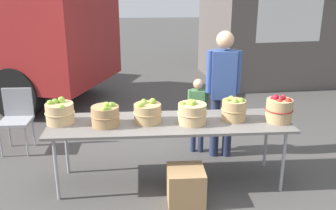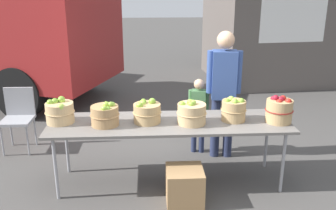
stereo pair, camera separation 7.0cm
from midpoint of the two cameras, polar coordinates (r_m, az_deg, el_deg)
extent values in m
plane|color=#474442|center=(4.57, -0.17, -11.38)|extent=(40.00, 40.00, 0.00)
cube|color=slate|center=(4.25, -0.17, -2.75)|extent=(2.70, 0.76, 0.03)
cylinder|color=#99999E|center=(4.23, -16.95, -9.29)|extent=(0.04, 0.04, 0.72)
cylinder|color=#99999E|center=(4.39, 16.52, -8.19)|extent=(0.04, 0.04, 0.72)
cylinder|color=#99999E|center=(4.76, -15.46, -5.95)|extent=(0.04, 0.04, 0.72)
cylinder|color=#99999E|center=(4.90, 14.13, -5.11)|extent=(0.04, 0.04, 0.72)
cylinder|color=tan|center=(4.35, -16.42, -1.22)|extent=(0.31, 0.31, 0.23)
torus|color=tan|center=(4.35, -16.43, -1.08)|extent=(0.33, 0.33, 0.01)
sphere|color=#8CB738|center=(4.35, -16.12, 0.55)|extent=(0.07, 0.07, 0.07)
sphere|color=#7AA833|center=(4.34, -17.79, 0.26)|extent=(0.07, 0.07, 0.07)
sphere|color=#7AA833|center=(4.34, -17.13, 0.42)|extent=(0.08, 0.08, 0.08)
sphere|color=#9EC647|center=(4.21, -16.27, -0.39)|extent=(0.08, 0.08, 0.08)
sphere|color=#7AA833|center=(4.35, -16.21, 0.72)|extent=(0.08, 0.08, 0.08)
cylinder|color=#A87F51|center=(4.17, -9.90, -1.64)|extent=(0.30, 0.30, 0.22)
torus|color=#A87F51|center=(4.17, -9.90, -1.50)|extent=(0.32, 0.32, 0.01)
sphere|color=#7AA833|center=(4.13, -9.02, 0.03)|extent=(0.06, 0.06, 0.06)
sphere|color=#8CB738|center=(4.03, -10.00, -0.60)|extent=(0.07, 0.07, 0.07)
sphere|color=#7AA833|center=(4.05, -9.47, -0.71)|extent=(0.07, 0.07, 0.07)
sphere|color=#9EC647|center=(4.15, -8.80, -0.01)|extent=(0.07, 0.07, 0.07)
sphere|color=#8CB738|center=(4.14, -9.71, 0.01)|extent=(0.07, 0.07, 0.07)
cylinder|color=tan|center=(4.21, -3.57, -1.25)|extent=(0.30, 0.30, 0.21)
torus|color=tan|center=(4.20, -3.58, -1.12)|extent=(0.32, 0.32, 0.01)
sphere|color=#8CB738|center=(4.11, -4.72, -0.11)|extent=(0.08, 0.08, 0.08)
sphere|color=#9EC647|center=(4.20, -4.50, 0.18)|extent=(0.06, 0.06, 0.06)
sphere|color=#7AA833|center=(4.21, -2.81, 0.52)|extent=(0.08, 0.08, 0.08)
sphere|color=#8CB738|center=(4.20, -4.41, 0.27)|extent=(0.07, 0.07, 0.07)
sphere|color=#7AA833|center=(4.22, -4.15, 0.50)|extent=(0.07, 0.07, 0.07)
sphere|color=#9EC647|center=(4.19, -4.27, 0.23)|extent=(0.07, 0.07, 0.07)
cylinder|color=tan|center=(4.17, 3.18, -1.31)|extent=(0.31, 0.31, 0.23)
torus|color=tan|center=(4.17, 3.18, -1.16)|extent=(0.33, 0.33, 0.01)
sphere|color=#8CB738|center=(4.12, 1.72, 0.11)|extent=(0.07, 0.07, 0.07)
sphere|color=#8CB738|center=(4.14, 2.96, 0.42)|extent=(0.07, 0.07, 0.07)
sphere|color=#7AA833|center=(4.10, 3.12, 0.08)|extent=(0.07, 0.07, 0.07)
sphere|color=#9EC647|center=(4.13, 3.36, 0.33)|extent=(0.07, 0.07, 0.07)
cylinder|color=tan|center=(4.32, 9.42, -0.78)|extent=(0.27, 0.27, 0.23)
torus|color=tan|center=(4.32, 9.43, -0.64)|extent=(0.29, 0.29, 0.01)
sphere|color=#7AA833|center=(4.23, 9.62, 0.38)|extent=(0.07, 0.07, 0.07)
sphere|color=#9EC647|center=(4.31, 9.05, 0.90)|extent=(0.08, 0.08, 0.08)
sphere|color=#9EC647|center=(4.29, 9.52, 0.64)|extent=(0.07, 0.07, 0.07)
sphere|color=#7AA833|center=(4.27, 10.53, 0.60)|extent=(0.08, 0.08, 0.08)
sphere|color=#7AA833|center=(4.27, 8.41, 0.52)|extent=(0.08, 0.08, 0.08)
cylinder|color=tan|center=(4.39, 15.93, -0.79)|extent=(0.29, 0.29, 0.26)
torus|color=maroon|center=(4.39, 15.94, -0.63)|extent=(0.31, 0.31, 0.01)
sphere|color=#B22319|center=(4.39, 16.47, 1.00)|extent=(0.08, 0.08, 0.08)
sphere|color=maroon|center=(4.35, 16.20, 0.87)|extent=(0.08, 0.08, 0.08)
sphere|color=#B22319|center=(4.32, 17.23, 0.57)|extent=(0.07, 0.07, 0.07)
sphere|color=maroon|center=(4.36, 15.13, 0.98)|extent=(0.06, 0.06, 0.06)
sphere|color=#B22319|center=(4.29, 15.94, 0.44)|extent=(0.07, 0.07, 0.07)
sphere|color=maroon|center=(4.35, 15.47, 1.09)|extent=(0.07, 0.07, 0.07)
cylinder|color=#262D4C|center=(5.07, 8.56, -3.31)|extent=(0.12, 0.12, 0.82)
cylinder|color=#262D4C|center=(5.06, 6.64, -3.30)|extent=(0.12, 0.12, 0.82)
cube|color=#334C8C|center=(4.85, 7.95, 4.56)|extent=(0.33, 0.25, 0.61)
sphere|color=tan|center=(4.76, 8.19, 9.70)|extent=(0.22, 0.22, 0.22)
cylinder|color=#334C8C|center=(4.86, 10.07, 4.91)|extent=(0.09, 0.09, 0.54)
cylinder|color=#334C8C|center=(4.82, 5.85, 4.99)|extent=(0.09, 0.09, 0.54)
cylinder|color=#262D4C|center=(5.20, 4.60, -4.47)|extent=(0.07, 0.07, 0.51)
cylinder|color=#262D4C|center=(5.20, 3.44, -4.42)|extent=(0.07, 0.07, 0.51)
cube|color=#4C7F4C|center=(5.04, 4.13, 0.19)|extent=(0.21, 0.17, 0.38)
sphere|color=tan|center=(4.97, 4.20, 3.17)|extent=(0.14, 0.14, 0.14)
cylinder|color=#4C7F4C|center=(5.03, 5.39, 0.36)|extent=(0.05, 0.05, 0.34)
cylinder|color=#4C7F4C|center=(5.05, 2.88, 0.47)|extent=(0.05, 0.05, 0.34)
cube|color=maroon|center=(7.36, -17.33, 9.65)|extent=(2.40, 2.58, 1.60)
cube|color=black|center=(6.90, -11.48, 12.26)|extent=(0.63, 1.67, 0.80)
cylinder|color=black|center=(8.38, -14.30, 5.32)|extent=(0.94, 0.57, 0.90)
cylinder|color=black|center=(6.85, -22.02, 1.66)|extent=(0.94, 0.57, 0.90)
cube|color=#59514C|center=(9.34, 15.58, 11.82)|extent=(3.25, 2.72, 2.60)
cube|color=white|center=(8.15, 17.61, 12.18)|extent=(1.40, 0.19, 0.90)
cube|color=#99999E|center=(5.54, -22.31, -2.31)|extent=(0.41, 0.41, 0.04)
cube|color=#99999E|center=(5.63, -22.01, 0.43)|extent=(0.40, 0.04, 0.40)
cylinder|color=gray|center=(5.53, -24.24, -5.17)|extent=(0.02, 0.02, 0.42)
cylinder|color=gray|center=(5.42, -20.88, -5.22)|extent=(0.02, 0.02, 0.42)
cylinder|color=gray|center=(5.82, -23.10, -3.85)|extent=(0.02, 0.02, 0.42)
cylinder|color=gray|center=(5.71, -19.89, -3.86)|extent=(0.02, 0.02, 0.42)
cube|color=#A87F51|center=(4.10, 2.19, -12.04)|extent=(0.39, 0.39, 0.39)
camera|label=1|loc=(0.03, -90.45, -0.15)|focal=40.47mm
camera|label=2|loc=(0.03, 89.55, 0.15)|focal=40.47mm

